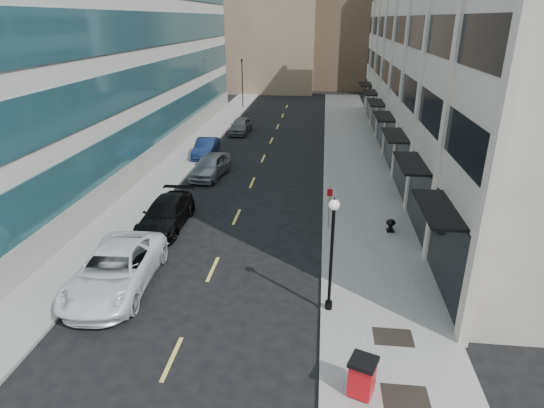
% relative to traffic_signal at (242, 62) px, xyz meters
% --- Properties ---
extents(ground, '(160.00, 160.00, 0.00)m').
position_rel_traffic_signal_xyz_m(ground, '(5.50, -48.00, -5.72)').
color(ground, black).
rests_on(ground, ground).
extents(sidewalk_right, '(5.00, 80.00, 0.15)m').
position_rel_traffic_signal_xyz_m(sidewalk_right, '(13.00, -28.00, -5.64)').
color(sidewalk_right, gray).
rests_on(sidewalk_right, ground).
extents(sidewalk_left, '(3.00, 80.00, 0.15)m').
position_rel_traffic_signal_xyz_m(sidewalk_left, '(-1.00, -28.00, -5.64)').
color(sidewalk_left, gray).
rests_on(sidewalk_left, ground).
extents(building_right, '(15.30, 46.50, 18.25)m').
position_rel_traffic_signal_xyz_m(building_right, '(22.44, -21.01, 3.28)').
color(building_right, beige).
rests_on(building_right, ground).
extents(building_left, '(16.14, 46.00, 20.00)m').
position_rel_traffic_signal_xyz_m(building_left, '(-10.45, -21.00, 4.27)').
color(building_left, beige).
rests_on(building_left, ground).
extents(skyline_tan_far, '(12.00, 14.00, 22.00)m').
position_rel_traffic_signal_xyz_m(skyline_tan_far, '(-8.50, 30.00, 5.28)').
color(skyline_tan_far, '#917D5E').
rests_on(skyline_tan_far, ground).
extents(skyline_stone, '(10.00, 14.00, 20.00)m').
position_rel_traffic_signal_xyz_m(skyline_stone, '(23.50, 18.00, 4.28)').
color(skyline_stone, beige).
rests_on(skyline_stone, ground).
extents(grate_mid, '(1.40, 1.00, 0.01)m').
position_rel_traffic_signal_xyz_m(grate_mid, '(13.10, -47.00, -5.56)').
color(grate_mid, black).
rests_on(grate_mid, sidewalk_right).
extents(grate_far, '(1.40, 1.00, 0.01)m').
position_rel_traffic_signal_xyz_m(grate_far, '(13.10, -44.20, -5.56)').
color(grate_far, black).
rests_on(grate_far, sidewalk_right).
extents(road_centerline, '(0.15, 68.20, 0.01)m').
position_rel_traffic_signal_xyz_m(road_centerline, '(5.50, -31.00, -5.71)').
color(road_centerline, '#D8CC4C').
rests_on(road_centerline, ground).
extents(traffic_signal, '(0.66, 0.66, 6.98)m').
position_rel_traffic_signal_xyz_m(traffic_signal, '(0.00, 0.00, 0.00)').
color(traffic_signal, black).
rests_on(traffic_signal, ground).
extents(car_white_van, '(3.31, 6.57, 1.78)m').
position_rel_traffic_signal_xyz_m(car_white_van, '(1.81, -42.00, -4.83)').
color(car_white_van, white).
rests_on(car_white_van, ground).
extents(car_black_pickup, '(2.19, 5.38, 1.56)m').
position_rel_traffic_signal_xyz_m(car_black_pickup, '(1.91, -35.75, -4.94)').
color(car_black_pickup, black).
rests_on(car_black_pickup, ground).
extents(car_silver_sedan, '(2.53, 5.06, 1.65)m').
position_rel_traffic_signal_xyz_m(car_silver_sedan, '(2.30, -27.00, -4.89)').
color(car_silver_sedan, gray).
rests_on(car_silver_sedan, ground).
extents(car_blue_sedan, '(1.70, 4.53, 1.48)m').
position_rel_traffic_signal_xyz_m(car_blue_sedan, '(0.70, -21.98, -4.98)').
color(car_blue_sedan, '#132148').
rests_on(car_blue_sedan, ground).
extents(car_grey_sedan, '(2.04, 4.60, 1.54)m').
position_rel_traffic_signal_xyz_m(car_grey_sedan, '(2.09, -13.41, -4.95)').
color(car_grey_sedan, slate).
rests_on(car_grey_sedan, ground).
extents(trash_bin, '(1.01, 1.01, 1.27)m').
position_rel_traffic_signal_xyz_m(trash_bin, '(11.76, -47.00, -4.88)').
color(trash_bin, red).
rests_on(trash_bin, sidewalk_right).
extents(lamppost, '(0.39, 0.39, 4.72)m').
position_rel_traffic_signal_xyz_m(lamppost, '(10.80, -42.70, -2.79)').
color(lamppost, black).
rests_on(lamppost, sidewalk_right).
extents(sign_post, '(0.29, 0.08, 2.45)m').
position_rel_traffic_signal_xyz_m(sign_post, '(10.80, -35.33, -3.99)').
color(sign_post, slate).
rests_on(sign_post, sidewalk_right).
extents(urn_planter, '(0.50, 0.50, 0.70)m').
position_rel_traffic_signal_xyz_m(urn_planter, '(14.10, -35.31, -5.14)').
color(urn_planter, black).
rests_on(urn_planter, sidewalk_right).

